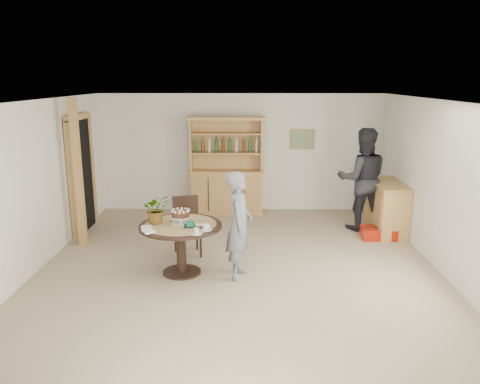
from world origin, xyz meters
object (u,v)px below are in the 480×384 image
sideboard (387,207)px  dining_chair (187,222)px  hutch (227,181)px  adult_person (362,179)px  teen_boy (239,225)px  red_suitcase (378,233)px  dining_table (181,234)px

sideboard → dining_chair: size_ratio=1.33×
hutch → adult_person: size_ratio=1.06×
dining_chair → teen_boy: (0.87, -0.93, 0.24)m
hutch → teen_boy: size_ratio=1.31×
teen_boy → red_suitcase: (2.48, 1.69, -0.68)m
adult_person → red_suitcase: size_ratio=3.16×
dining_chair → hutch: bearing=61.7°
sideboard → red_suitcase: size_ratio=2.06×
red_suitcase → hutch: bearing=151.2°
dining_table → hutch: bearing=80.7°
dining_table → dining_chair: 0.83m
dining_chair → dining_table: bearing=-104.0°
teen_boy → red_suitcase: 3.08m
red_suitcase → adult_person: bearing=111.7°
dining_table → sideboard: bearing=29.1°
adult_person → red_suitcase: adult_person is taller
hutch → sideboard: bearing=-22.2°
hutch → adult_person: bearing=-22.5°
adult_person → teen_boy: bearing=46.2°
sideboard → teen_boy: (-2.72, -2.09, 0.31)m
dining_chair → teen_boy: bearing=-62.2°
sideboard → dining_chair: dining_chair is taller
dining_table → adult_person: adult_person is taller
sideboard → dining_chair: bearing=-162.1°
teen_boy → dining_table: bearing=87.7°
dining_table → adult_person: size_ratio=0.62×
dining_chair → red_suitcase: (3.35, 0.77, -0.43)m
sideboard → red_suitcase: (-0.24, -0.40, -0.37)m
sideboard → dining_table: (-3.57, -1.99, 0.13)m
hutch → dining_table: (-0.53, -3.23, -0.08)m
hutch → dining_chair: 2.47m
dining_table → teen_boy: (0.85, -0.10, 0.17)m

